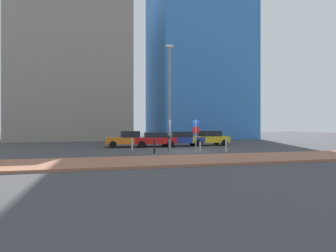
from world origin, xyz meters
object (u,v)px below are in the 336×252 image
Objects in this scene: parked_car_red at (155,139)px; traffic_bollard_far at (226,145)px; parked_car_orange at (128,139)px; parked_car_blue at (181,139)px; traffic_bollard_edge at (154,146)px; parked_car_yellow at (209,138)px; traffic_bollard_near at (132,145)px; parking_sign_post at (196,131)px; traffic_bollard_mid at (200,147)px; parking_meter at (169,141)px; street_lamp at (170,90)px.

traffic_bollard_far is (4.50, -6.02, -0.23)m from parked_car_red.
parked_car_orange is 0.87× the size of parked_car_blue.
traffic_bollard_edge is at bearing -102.07° from parked_car_red.
parked_car_yellow reaches higher than traffic_bollard_edge.
traffic_bollard_near is at bearing -90.24° from parked_car_orange.
parked_car_orange is 6.49m from traffic_bollard_edge.
parked_car_blue is at bearing 36.00° from traffic_bollard_near.
parked_car_blue reaches higher than traffic_bollard_edge.
parked_car_red is at bearing -8.84° from parked_car_orange.
parked_car_orange is 1.55× the size of parking_sign_post.
traffic_bollard_mid is (4.77, -3.04, -0.07)m from traffic_bollard_near.
parked_car_red is 3.91× the size of traffic_bollard_far.
parked_car_blue is at bearing 0.81° from parked_car_orange.
parked_car_blue reaches higher than parking_meter.
parking_meter is (-2.69, -5.75, 0.10)m from parked_car_blue.
parked_car_orange reaches higher than traffic_bollard_mid.
parked_car_red is at bearing 93.74° from street_lamp.
traffic_bollard_near is 1.16× the size of traffic_bollard_mid.
traffic_bollard_far is at bearing -53.23° from parked_car_red.
parked_car_blue is 1.77× the size of parking_sign_post.
parked_car_yellow is 4.08× the size of traffic_bollard_edge.
parking_sign_post is 1.69m from traffic_bollard_mid.
parked_car_blue is 5.81m from parking_sign_post.
traffic_bollard_edge is at bearing 172.18° from traffic_bollard_mid.
traffic_bollard_near is at bearing 159.03° from parking_sign_post.
parking_sign_post is 3.92m from street_lamp.
street_lamp is 8.32× the size of traffic_bollard_edge.
traffic_bollard_edge is at bearing -121.79° from parked_car_blue.
street_lamp is (2.88, -4.86, 4.18)m from parked_car_orange.
parked_car_yellow is 9.52m from traffic_bollard_edge.
parked_car_blue reaches higher than traffic_bollard_far.
parking_sign_post is 2.60× the size of traffic_bollard_near.
traffic_bollard_edge is (-1.29, -0.68, -0.32)m from parking_meter.
parked_car_yellow is 7.79m from traffic_bollard_mid.
parking_sign_post is at bearing -66.81° from parked_car_red.
street_lamp reaches higher than parked_car_blue.
street_lamp is at bearing 71.37° from parking_meter.
street_lamp is at bearing 43.65° from traffic_bollard_edge.
street_lamp reaches higher than parking_sign_post.
parking_sign_post reaches higher than parked_car_blue.
traffic_bollard_edge is at bearing -62.62° from traffic_bollard_near.
parked_car_yellow is at bearing 25.05° from traffic_bollard_near.
parked_car_yellow reaches higher than parked_car_blue.
parked_car_red is at bearing 90.19° from parking_meter.
parking_sign_post is 3.02× the size of traffic_bollard_mid.
parked_car_blue is 6.57m from traffic_bollard_near.
traffic_bollard_mid is at bearing -71.34° from parked_car_red.
street_lamp reaches higher than traffic_bollard_near.
parked_car_red is 2.75m from parked_car_blue.
parked_car_orange is 4.04× the size of traffic_bollard_near.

